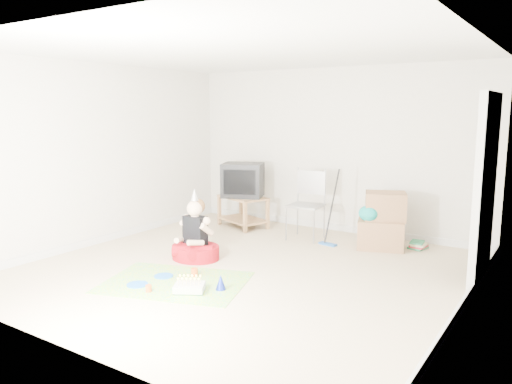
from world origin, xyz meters
The scene contains 16 objects.
ground centered at (0.00, 0.00, 0.00)m, with size 5.00×5.00×0.00m, color beige.
doorway_recess centered at (2.48, 1.20, 1.02)m, with size 0.02×0.90×2.05m, color black.
tv_stand centered at (-1.32, 1.87, 0.30)m, with size 0.95×0.76×0.51m.
crt_tv centered at (-1.32, 1.87, 0.79)m, with size 0.64×0.53×0.56m, color black.
folding_chair centered at (-0.07, 1.71, 0.52)m, with size 0.52×0.50×1.07m.
cardboard_boxes centered at (1.07, 1.85, 0.38)m, with size 0.75×0.67×0.80m.
floor_mop centered at (0.37, 1.58, 0.26)m, with size 0.28×0.36×1.08m.
book_pile centered at (1.53, 2.10, 0.05)m, with size 0.25×0.30×0.11m.
seated_woman centered at (-0.80, 0.01, 0.20)m, with size 0.66×0.66×0.94m.
party_mat centered at (-0.40, -0.82, 0.00)m, with size 1.57×1.14×0.01m, color #DD2E8F.
birthday_cake centered at (-0.06, -0.96, 0.04)m, with size 0.40×0.38×0.15m.
blue_plate_near centered at (-0.64, -0.75, 0.01)m, with size 0.22×0.22×0.01m, color blue.
blue_plate_far centered at (-0.68, -1.13, 0.01)m, with size 0.23×0.23×0.01m, color blue.
orange_cup_near centered at (-0.35, -0.53, 0.05)m, with size 0.08×0.08×0.09m, color #E35319.
orange_cup_far centered at (-0.43, -1.21, 0.04)m, with size 0.07×0.07×0.07m, color #E35319.
blue_party_hat centered at (0.18, -0.73, 0.09)m, with size 0.11×0.11×0.17m, color #192DAF.
Camera 1 is at (3.33, -4.85, 1.93)m, focal length 35.00 mm.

